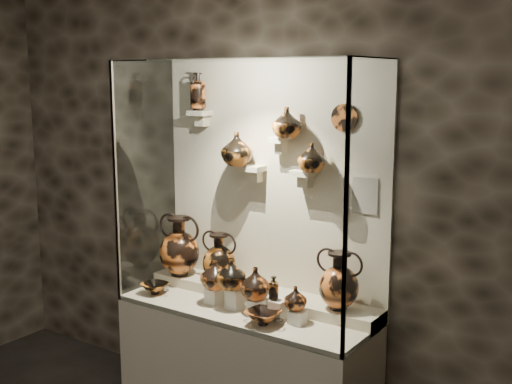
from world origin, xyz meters
TOP-DOWN VIEW (x-y plane):
  - wall_back at (0.00, 2.50)m, footprint 5.00×0.02m
  - plinth at (0.00, 2.18)m, footprint 1.70×0.60m
  - front_tier at (0.00, 2.18)m, footprint 1.68×0.58m
  - rear_tier at (0.00, 2.35)m, footprint 1.70×0.25m
  - back_panel at (0.00, 2.50)m, footprint 1.70×0.03m
  - glass_front at (0.00, 1.88)m, footprint 1.70×0.01m
  - glass_left at (-0.85, 2.18)m, footprint 0.01×0.60m
  - glass_right at (0.85, 2.18)m, footprint 0.01×0.60m
  - glass_top at (0.00, 2.18)m, footprint 1.70×0.60m
  - frame_post_left at (-0.84, 1.89)m, footprint 0.02×0.02m
  - frame_post_right at (0.84, 1.89)m, footprint 0.02×0.02m
  - pedestal_a at (-0.22, 2.13)m, footprint 0.09×0.09m
  - pedestal_b at (-0.05, 2.13)m, footprint 0.09×0.09m
  - pedestal_c at (0.12, 2.13)m, footprint 0.09×0.09m
  - pedestal_d at (0.28, 2.13)m, footprint 0.09×0.09m
  - pedestal_e at (0.42, 2.13)m, footprint 0.09×0.09m
  - bracket_ul at (-0.55, 2.42)m, footprint 0.14×0.12m
  - bracket_ca at (-0.10, 2.42)m, footprint 0.14×0.12m
  - bracket_cb at (0.10, 2.42)m, footprint 0.10×0.12m
  - bracket_cc at (0.28, 2.42)m, footprint 0.14×0.12m
  - amphora_left at (-0.65, 2.30)m, footprint 0.39×0.39m
  - amphora_mid at (-0.33, 2.33)m, footprint 0.32×0.32m
  - amphora_right at (0.59, 2.33)m, footprint 0.30×0.30m
  - jug_a at (-0.20, 2.13)m, footprint 0.22×0.22m
  - jug_b at (-0.07, 2.12)m, footprint 0.25×0.25m
  - jug_c at (0.10, 2.14)m, footprint 0.26×0.26m
  - jug_e at (0.40, 2.15)m, footprint 0.18×0.18m
  - lekythos_small at (0.25, 2.12)m, footprint 0.10×0.10m
  - kylix_left at (-0.66, 2.05)m, footprint 0.23×0.20m
  - kylix_right at (0.26, 2.00)m, footprint 0.33×0.31m
  - lekythos_tall at (-0.55, 2.40)m, footprint 0.15×0.15m
  - ovoid_vase_a at (-0.19, 2.36)m, footprint 0.27×0.27m
  - ovoid_vase_b at (0.18, 2.38)m, footprint 0.24×0.24m
  - ovoid_vase_c at (0.36, 2.38)m, footprint 0.22×0.22m
  - wall_plate at (0.53, 2.47)m, footprint 0.17×0.02m
  - info_placard at (0.67, 2.47)m, footprint 0.17×0.01m

SIDE VIEW (x-z plane):
  - plinth at x=0.00m, z-range 0.00..0.80m
  - front_tier at x=0.00m, z-range 0.80..0.83m
  - rear_tier at x=0.00m, z-range 0.80..0.90m
  - pedestal_e at x=0.42m, z-range 0.83..0.91m
  - pedestal_c at x=0.12m, z-range 0.83..0.92m
  - kylix_left at x=-0.66m, z-range 0.83..0.92m
  - pedestal_a at x=-0.22m, z-range 0.83..0.93m
  - kylix_right at x=0.26m, z-range 0.83..0.94m
  - pedestal_d at x=0.28m, z-range 0.83..0.95m
  - pedestal_b at x=-0.05m, z-range 0.83..0.96m
  - jug_e at x=0.40m, z-range 0.91..1.06m
  - jug_c at x=0.10m, z-range 0.92..1.12m
  - jug_a at x=-0.20m, z-range 0.93..1.13m
  - lekythos_small at x=0.25m, z-range 0.95..1.12m
  - jug_b at x=-0.07m, z-range 0.96..1.16m
  - amphora_mid at x=-0.33m, z-range 0.90..1.24m
  - amphora_right at x=0.59m, z-range 0.90..1.26m
  - amphora_left at x=-0.65m, z-range 0.90..1.33m
  - info_placard at x=0.67m, z-range 1.48..1.70m
  - wall_back at x=0.00m, z-range 0.00..3.20m
  - back_panel at x=0.00m, z-range 0.80..2.40m
  - glass_front at x=0.00m, z-range 0.80..2.40m
  - glass_left at x=-0.85m, z-range 0.80..2.40m
  - glass_right at x=0.85m, z-range 0.80..2.40m
  - frame_post_left at x=-0.84m, z-range 0.80..2.40m
  - frame_post_right at x=0.84m, z-range 0.80..2.40m
  - bracket_ca at x=-0.10m, z-range 1.68..1.72m
  - bracket_cc at x=0.28m, z-range 1.68..1.72m
  - ovoid_vase_c at x=0.36m, z-range 1.72..1.90m
  - ovoid_vase_a at x=-0.19m, z-range 1.72..1.94m
  - bracket_cb at x=0.10m, z-range 1.88..1.92m
  - ovoid_vase_b at x=0.18m, z-range 1.92..2.11m
  - bracket_ul at x=-0.55m, z-range 2.03..2.07m
  - wall_plate at x=0.53m, z-range 1.97..2.14m
  - lekythos_tall at x=-0.55m, z-range 2.07..2.36m
  - glass_top at x=0.00m, z-range 2.39..2.40m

